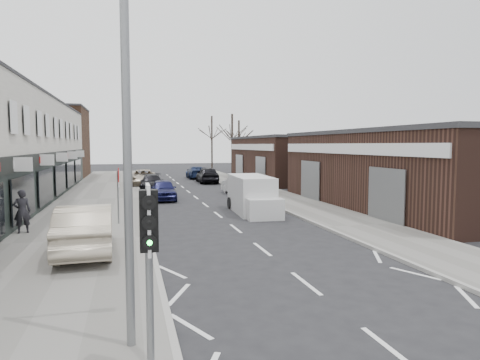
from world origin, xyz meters
TOP-DOWN VIEW (x-y plane):
  - ground at (0.00, 0.00)m, footprint 160.00×160.00m
  - pavement_left at (-6.75, 22.00)m, footprint 5.50×64.00m
  - pavement_right at (5.75, 22.00)m, footprint 3.50×64.00m
  - brick_block_far at (-13.50, 45.00)m, footprint 8.00×10.00m
  - right_unit_near at (12.50, 14.00)m, footprint 10.00×18.00m
  - right_unit_far at (12.50, 34.00)m, footprint 10.00×16.00m
  - tree_far_a at (9.00, 48.00)m, footprint 3.60×3.60m
  - tree_far_b at (11.50, 54.00)m, footprint 3.60×3.60m
  - tree_far_c at (8.50, 60.00)m, footprint 3.60×3.60m
  - traffic_light at (-4.40, -2.02)m, footprint 0.28×0.60m
  - street_lamp at (-4.53, -0.80)m, footprint 2.23×0.22m
  - warning_sign at (-5.16, 12.00)m, footprint 0.12×0.80m
  - white_van at (2.00, 14.22)m, footprint 2.10×5.42m
  - sedan_on_pavement at (-6.18, 6.67)m, footprint 1.97×5.14m
  - pedestrian at (-9.05, 10.75)m, footprint 0.76×0.59m
  - parked_car_left_a at (-2.38, 21.20)m, footprint 1.83×4.24m
  - parked_car_left_b at (-2.85, 27.46)m, footprint 2.03×4.67m
  - parked_car_left_c at (-3.40, 32.37)m, footprint 2.65×5.42m
  - parked_car_right_a at (3.50, 23.02)m, footprint 1.94×4.57m
  - parked_car_right_b at (2.96, 33.59)m, footprint 2.07×4.82m
  - parked_car_right_c at (2.71, 39.53)m, footprint 2.06×4.83m

SIDE VIEW (x-z plane):
  - ground at x=0.00m, z-range 0.00..0.00m
  - tree_far_a at x=9.00m, z-range -4.00..4.00m
  - tree_far_b at x=11.50m, z-range -3.75..3.75m
  - tree_far_c at x=8.50m, z-range -4.25..4.25m
  - pavement_left at x=-6.75m, z-range 0.00..0.12m
  - pavement_right at x=5.75m, z-range 0.00..0.12m
  - parked_car_left_b at x=-2.85m, z-range 0.00..1.34m
  - parked_car_right_c at x=2.71m, z-range 0.00..1.39m
  - parked_car_left_a at x=-2.38m, z-range 0.00..1.43m
  - parked_car_right_a at x=3.50m, z-range 0.00..1.47m
  - parked_car_left_c at x=-3.40m, z-range 0.00..1.48m
  - parked_car_right_b at x=2.96m, z-range 0.00..1.62m
  - sedan_on_pavement at x=-6.18m, z-range 0.12..1.79m
  - white_van at x=2.00m, z-range -0.06..2.02m
  - pedestrian at x=-9.05m, z-range 0.12..1.96m
  - warning_sign at x=-5.16m, z-range 0.85..3.55m
  - right_unit_near at x=12.50m, z-range 0.00..4.50m
  - right_unit_far at x=12.50m, z-range 0.00..4.50m
  - traffic_light at x=-4.40m, z-range 0.86..3.96m
  - brick_block_far at x=-13.50m, z-range 0.00..8.00m
  - street_lamp at x=-4.53m, z-range 0.62..8.62m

